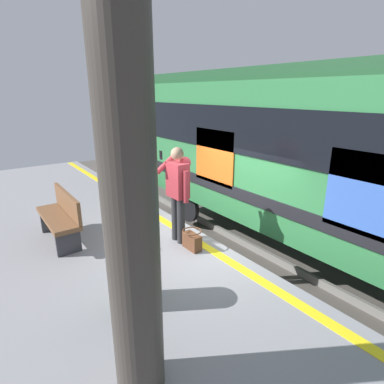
{
  "coord_description": "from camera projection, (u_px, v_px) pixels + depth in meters",
  "views": [
    {
      "loc": [
        -4.15,
        3.36,
        3.55
      ],
      "look_at": [
        0.07,
        0.3,
        1.87
      ],
      "focal_mm": 29.15,
      "sensor_mm": 36.0,
      "label": 1
    }
  ],
  "objects": [
    {
      "name": "platform",
      "position": [
        92.0,
        302.0,
        4.76
      ],
      "size": [
        16.32,
        4.49,
        0.97
      ],
      "primitive_type": "cube",
      "color": "gray",
      "rests_on": "ground"
    },
    {
      "name": "bench",
      "position": [
        61.0,
        215.0,
        5.54
      ],
      "size": [
        1.43,
        0.44,
        0.9
      ],
      "color": "brown",
      "rests_on": "platform"
    },
    {
      "name": "passenger",
      "position": [
        178.0,
        188.0,
        5.36
      ],
      "size": [
        0.57,
        0.55,
        1.71
      ],
      "color": "#262628",
      "rests_on": "platform"
    },
    {
      "name": "ground_plane",
      "position": [
        206.0,
        280.0,
        6.16
      ],
      "size": [
        25.06,
        25.06,
        0.0
      ],
      "primitive_type": "plane",
      "color": "#4C4742"
    },
    {
      "name": "track_rail_near",
      "position": [
        263.0,
        253.0,
        7.05
      ],
      "size": [
        21.22,
        0.08,
        0.16
      ],
      "primitive_type": "cube",
      "color": "slate",
      "rests_on": "ground"
    },
    {
      "name": "track_rail_far",
      "position": [
        302.0,
        236.0,
        7.85
      ],
      "size": [
        21.22,
        0.08,
        0.16
      ],
      "primitive_type": "cube",
      "color": "slate",
      "rests_on": "ground"
    },
    {
      "name": "safety_line",
      "position": [
        194.0,
        240.0,
        5.69
      ],
      "size": [
        15.99,
        0.16,
        0.01
      ],
      "primitive_type": "cube",
      "color": "yellow",
      "rests_on": "platform"
    },
    {
      "name": "station_column",
      "position": [
        130.0,
        201.0,
        2.37
      ],
      "size": [
        0.44,
        0.44,
        3.57
      ],
      "primitive_type": "cylinder",
      "color": "#38332D",
      "rests_on": "platform"
    },
    {
      "name": "handbag",
      "position": [
        192.0,
        240.0,
        5.32
      ],
      "size": [
        0.37,
        0.33,
        0.34
      ],
      "color": "#59331E",
      "rests_on": "platform"
    },
    {
      "name": "train_carriage",
      "position": [
        322.0,
        150.0,
        6.18
      ],
      "size": [
        9.35,
        2.87,
        3.83
      ],
      "color": "#2D723F",
      "rests_on": "ground"
    },
    {
      "name": "trash_bin",
      "position": [
        128.0,
        274.0,
        3.87
      ],
      "size": [
        0.45,
        0.45,
        0.83
      ],
      "primitive_type": "cylinder",
      "color": "#2D4C38",
      "rests_on": "platform"
    }
  ]
}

